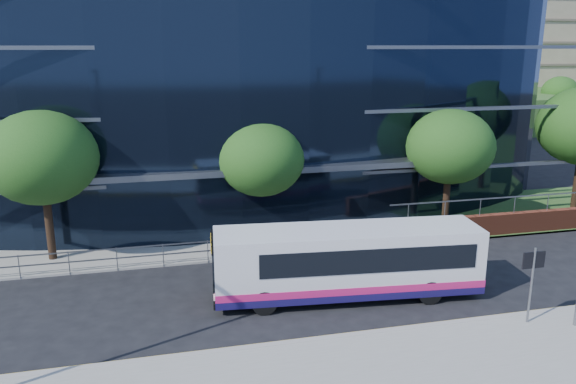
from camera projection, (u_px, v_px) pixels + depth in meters
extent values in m
plane|color=black|center=(391.00, 319.00, 20.55)|extent=(200.00, 200.00, 0.00)
cube|color=gray|center=(403.00, 330.00, 19.59)|extent=(80.00, 0.25, 0.16)
cube|color=gold|center=(400.00, 329.00, 19.80)|extent=(80.00, 0.08, 0.01)
cube|color=gold|center=(399.00, 327.00, 19.94)|extent=(80.00, 0.08, 0.01)
cube|color=gray|center=(201.00, 234.00, 29.54)|extent=(50.00, 8.00, 0.10)
cube|color=black|center=(209.00, 70.00, 40.20)|extent=(38.00, 16.00, 16.00)
cube|color=#595E66|center=(241.00, 171.00, 27.65)|extent=(22.00, 1.20, 0.30)
cube|color=slate|center=(163.00, 245.00, 25.08)|extent=(24.00, 0.05, 0.05)
cube|color=slate|center=(163.00, 254.00, 25.19)|extent=(24.00, 0.05, 0.05)
cylinder|color=slate|center=(163.00, 255.00, 25.21)|extent=(0.04, 0.04, 1.10)
cube|color=#2D511E|center=(442.00, 101.00, 79.89)|extent=(60.00, 42.00, 4.00)
cylinder|color=slate|center=(531.00, 286.00, 19.66)|extent=(0.08, 0.08, 2.80)
cube|color=black|center=(534.00, 260.00, 19.43)|extent=(0.85, 0.06, 0.60)
cylinder|color=black|center=(49.00, 227.00, 25.69)|extent=(0.36, 0.36, 3.30)
ellipsoid|color=#1A4714|center=(42.00, 158.00, 24.87)|extent=(4.95, 4.95, 4.21)
cylinder|color=black|center=(262.00, 214.00, 28.45)|extent=(0.36, 0.36, 2.86)
ellipsoid|color=#1A4714|center=(261.00, 159.00, 27.74)|extent=(4.29, 4.29, 3.65)
cylinder|color=black|center=(446.00, 202.00, 30.19)|extent=(0.36, 0.36, 3.08)
ellipsoid|color=#1A4714|center=(450.00, 147.00, 29.43)|extent=(4.62, 4.62, 3.93)
cylinder|color=black|center=(576.00, 184.00, 33.09)|extent=(0.36, 0.36, 3.52)
cylinder|color=black|center=(447.00, 120.00, 63.16)|extent=(0.36, 0.36, 3.08)
ellipsoid|color=#1A4714|center=(449.00, 93.00, 62.39)|extent=(4.62, 4.62, 3.93)
cylinder|color=black|center=(557.00, 115.00, 68.65)|extent=(0.36, 0.36, 2.86)
ellipsoid|color=#1A4714|center=(560.00, 92.00, 67.94)|extent=(4.29, 4.29, 3.65)
cube|color=silver|center=(348.00, 259.00, 21.97)|extent=(10.56, 3.32, 2.50)
cube|color=#181147|center=(347.00, 285.00, 22.25)|extent=(10.58, 3.37, 0.28)
cube|color=#C01C61|center=(347.00, 279.00, 22.18)|extent=(10.58, 3.37, 0.28)
cube|color=black|center=(362.00, 250.00, 21.96)|extent=(8.49, 3.18, 0.94)
cube|color=black|center=(213.00, 264.00, 21.24)|extent=(0.27, 2.03, 1.46)
cube|color=black|center=(212.00, 242.00, 21.02)|extent=(0.28, 1.94, 0.38)
cube|color=yellow|center=(211.00, 240.00, 21.24)|extent=(0.14, 1.04, 0.21)
cube|color=black|center=(214.00, 294.00, 21.56)|extent=(0.31, 2.26, 0.23)
cylinder|color=black|center=(264.00, 303.00, 20.78)|extent=(0.97, 0.37, 0.94)
cylinder|color=black|center=(430.00, 292.00, 21.65)|extent=(0.97, 0.37, 0.94)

